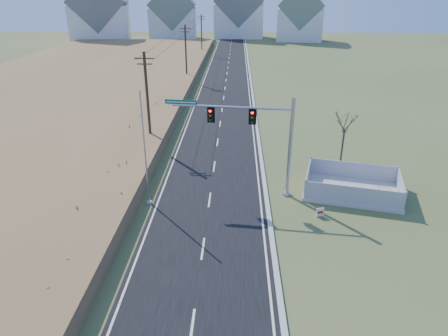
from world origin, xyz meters
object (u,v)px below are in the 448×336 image
bare_tree (346,121)px  traffic_signal_mast (264,136)px  open_sign (320,212)px  fence_enclosure (352,189)px  flagpole (146,162)px

bare_tree → traffic_signal_mast: bearing=-148.0°
open_sign → fence_enclosure: bearing=35.3°
open_sign → bare_tree: (3.03, 7.53, 4.04)m
fence_enclosure → bare_tree: 5.70m
traffic_signal_mast → open_sign: traffic_signal_mast is taller
fence_enclosure → open_sign: fence_enclosure is taller
traffic_signal_mast → flagpole: bearing=-160.3°
traffic_signal_mast → open_sign: bearing=-34.3°
bare_tree → open_sign: bearing=-111.9°
traffic_signal_mast → flagpole: (-8.16, -1.86, -1.26)m
traffic_signal_mast → fence_enclosure: traffic_signal_mast is taller
open_sign → traffic_signal_mast: bearing=124.6°
fence_enclosure → open_sign: 4.66m
fence_enclosure → flagpole: flagpole is taller
open_sign → flagpole: bearing=159.0°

